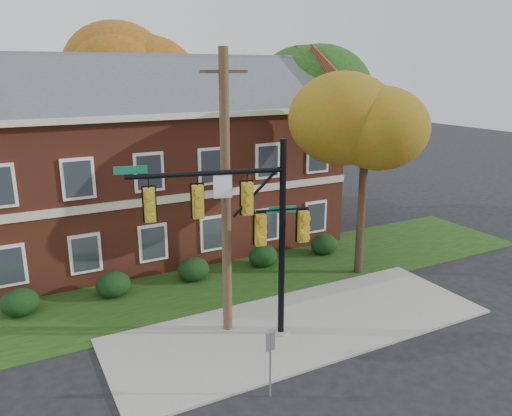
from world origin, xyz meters
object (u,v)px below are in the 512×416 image
traffic_signal (246,221)px  utility_pole (226,197)px  hedge_right (263,256)px  tree_right_rear (329,85)px  tree_near_right (372,127)px  apartment_building (154,152)px  hedge_far_right (324,244)px  tree_far_rear (135,73)px  hedge_far_left (20,302)px  sign_post (270,353)px  hedge_center (194,269)px  hedge_left (113,285)px

traffic_signal → utility_pole: bearing=121.1°
hedge_right → tree_right_rear: size_ratio=0.13×
tree_near_right → tree_right_rear: 9.94m
tree_near_right → traffic_signal: (-7.43, -2.76, -2.37)m
apartment_building → tree_right_rear: size_ratio=1.77×
hedge_far_right → traffic_signal: bearing=-142.2°
hedge_right → tree_near_right: 7.72m
hedge_right → tree_near_right: tree_near_right is taller
tree_right_rear → traffic_signal: tree_right_rear is taller
hedge_far_right → tree_far_rear: tree_far_rear is taller
hedge_far_left → hedge_far_right: 14.00m
hedge_right → tree_right_rear: bearing=38.0°
apartment_building → hedge_far_right: apartment_building is taller
hedge_far_right → traffic_signal: (-7.21, -5.60, 3.77)m
hedge_far_left → hedge_right: bearing=0.0°
sign_post → hedge_far_left: bearing=120.7°
hedge_far_left → tree_far_rear: 17.61m
tree_far_rear → utility_pole: (-1.84, -17.79, -3.91)m
hedge_far_right → utility_pole: size_ratio=0.14×
apartment_building → tree_near_right: size_ratio=2.19×
apartment_building → sign_post: (-1.01, -13.95, -3.60)m
tree_near_right → sign_post: size_ratio=4.19×
apartment_building → utility_pole: (-0.50, -9.95, -0.06)m
hedge_center → hedge_far_right: size_ratio=1.00×
tree_near_right → utility_pole: utility_pole is taller
tree_far_rear → hedge_far_right: bearing=-66.6°
hedge_far_left → tree_far_rear: (8.34, 13.09, 8.32)m
tree_near_right → traffic_signal: tree_near_right is taller
tree_right_rear → hedge_far_left: bearing=-161.5°
hedge_left → hedge_center: bearing=0.0°
tree_right_rear → hedge_right: bearing=-142.0°
hedge_center → tree_far_rear: (1.34, 13.09, 8.32)m
sign_post → tree_far_rear: bearing=80.0°
hedge_center → apartment_building: bearing=90.0°
hedge_left → hedge_right: (7.00, 0.00, 0.00)m
apartment_building → tree_right_rear: (11.31, 0.86, 3.13)m
hedge_left → tree_right_rear: 17.74m
tree_near_right → tree_right_rear: tree_right_rear is taller
apartment_building → hedge_right: size_ratio=13.43×
apartment_building → tree_far_rear: bearing=80.3°
apartment_building → tree_right_rear: 11.77m
tree_right_rear → traffic_signal: size_ratio=1.53×
apartment_building → hedge_right: 7.73m
hedge_far_right → tree_far_rear: size_ratio=0.12×
hedge_far_right → traffic_signal: 9.88m
apartment_building → hedge_left: (-3.50, -5.25, -4.46)m
hedge_left → hedge_far_right: (10.50, 0.00, 0.00)m
hedge_far_left → hedge_right: (10.50, 0.00, 0.00)m
apartment_building → hedge_center: size_ratio=13.43×
tree_right_rear → utility_pole: tree_right_rear is taller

